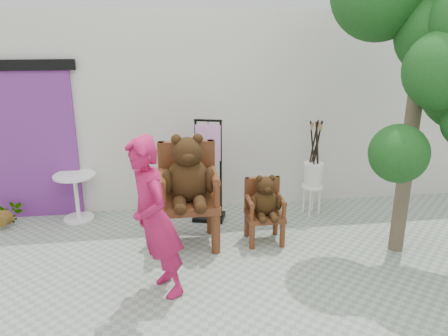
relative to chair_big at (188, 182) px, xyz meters
name	(u,v)px	position (x,y,z in m)	size (l,w,h in m)	color
ground_plane	(276,297)	(0.84, -1.38, -0.86)	(60.00, 60.00, 0.00)	gray
back_wall	(232,107)	(0.84, 1.72, 0.64)	(9.00, 1.00, 3.00)	silver
doorway	(34,141)	(-2.16, 1.20, 0.30)	(1.40, 0.11, 2.33)	#6F2A7F
chair_big	(188,182)	(0.00, 0.00, 0.00)	(0.76, 0.79, 1.49)	#48220F
chair_small	(265,203)	(0.99, -0.08, -0.32)	(0.48, 0.51, 0.94)	#48220F
person	(155,219)	(-0.41, -1.13, 0.01)	(0.64, 0.42, 1.76)	#AF1548
cafe_table	(76,192)	(-1.60, 0.97, -0.42)	(0.60, 0.60, 0.70)	white
display_stand	(209,182)	(0.34, 0.72, -0.28)	(0.53, 0.46, 1.51)	black
stool_bucket	(313,174)	(1.92, 0.71, -0.22)	(0.32, 0.32, 1.45)	white
tree	(442,35)	(2.75, -0.71, 1.80)	(1.87, 1.90, 3.70)	#433928
potted_plant	(7,214)	(-2.56, 0.85, -0.67)	(0.34, 0.30, 0.38)	black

